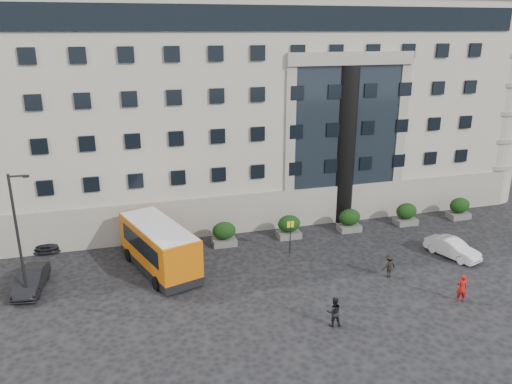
# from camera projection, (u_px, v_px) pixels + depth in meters

# --- Properties ---
(ground) EXTENTS (120.00, 120.00, 0.00)m
(ground) POSITION_uv_depth(u_px,v_px,m) (232.00, 298.00, 30.56)
(ground) COLOR black
(ground) RESTS_ON ground
(civic_building) EXTENTS (44.00, 24.00, 18.00)m
(civic_building) POSITION_uv_depth(u_px,v_px,m) (239.00, 99.00, 49.41)
(civic_building) COLOR #9E9A8C
(civic_building) RESTS_ON ground
(entrance_column) EXTENTS (1.80, 1.80, 13.00)m
(entrance_column) POSITION_uv_depth(u_px,v_px,m) (344.00, 146.00, 41.04)
(entrance_column) COLOR black
(entrance_column) RESTS_ON ground
(hedge_a) EXTENTS (1.80, 1.26, 1.84)m
(hedge_a) POSITION_uv_depth(u_px,v_px,m) (154.00, 241.00, 36.36)
(hedge_a) COLOR #575755
(hedge_a) RESTS_ON ground
(hedge_b) EXTENTS (1.80, 1.26, 1.84)m
(hedge_b) POSITION_uv_depth(u_px,v_px,m) (224.00, 234.00, 37.71)
(hedge_b) COLOR #575755
(hedge_b) RESTS_ON ground
(hedge_c) EXTENTS (1.80, 1.26, 1.84)m
(hedge_c) POSITION_uv_depth(u_px,v_px,m) (289.00, 227.00, 39.05)
(hedge_c) COLOR #575755
(hedge_c) RESTS_ON ground
(hedge_d) EXTENTS (1.80, 1.26, 1.84)m
(hedge_d) POSITION_uv_depth(u_px,v_px,m) (350.00, 220.00, 40.40)
(hedge_d) COLOR #575755
(hedge_d) RESTS_ON ground
(hedge_e) EXTENTS (1.80, 1.26, 1.84)m
(hedge_e) POSITION_uv_depth(u_px,v_px,m) (406.00, 214.00, 41.74)
(hedge_e) COLOR #575755
(hedge_e) RESTS_ON ground
(hedge_f) EXTENTS (1.80, 1.26, 1.84)m
(hedge_f) POSITION_uv_depth(u_px,v_px,m) (459.00, 208.00, 43.09)
(hedge_f) COLOR #575755
(hedge_f) RESTS_ON ground
(street_lamp) EXTENTS (1.16, 0.18, 8.00)m
(street_lamp) POSITION_uv_depth(u_px,v_px,m) (19.00, 234.00, 28.85)
(street_lamp) COLOR #262628
(street_lamp) RESTS_ON ground
(bus_stop_sign) EXTENTS (0.50, 0.08, 2.52)m
(bus_stop_sign) POSITION_uv_depth(u_px,v_px,m) (290.00, 232.00, 36.01)
(bus_stop_sign) COLOR #262628
(bus_stop_sign) RESTS_ON ground
(minibus) EXTENTS (4.97, 8.22, 3.24)m
(minibus) POSITION_uv_depth(u_px,v_px,m) (159.00, 245.00, 33.60)
(minibus) COLOR #BF5A09
(minibus) RESTS_ON ground
(red_truck) EXTENTS (2.84, 5.07, 2.59)m
(red_truck) POSITION_uv_depth(u_px,v_px,m) (22.00, 214.00, 40.49)
(red_truck) COLOR maroon
(red_truck) RESTS_ON ground
(parked_car_b) EXTENTS (1.90, 4.32, 1.38)m
(parked_car_b) POSITION_uv_depth(u_px,v_px,m) (31.00, 280.00, 31.24)
(parked_car_b) COLOR black
(parked_car_b) RESTS_ON ground
(parked_car_c) EXTENTS (2.37, 5.13, 1.45)m
(parked_car_c) POSITION_uv_depth(u_px,v_px,m) (51.00, 234.00, 38.19)
(parked_car_c) COLOR black
(parked_car_c) RESTS_ON ground
(white_taxi) EXTENTS (2.64, 4.24, 1.32)m
(white_taxi) POSITION_uv_depth(u_px,v_px,m) (452.00, 248.00, 35.86)
(white_taxi) COLOR silver
(white_taxi) RESTS_ON ground
(pedestrian_a) EXTENTS (0.74, 0.61, 1.76)m
(pedestrian_a) POSITION_uv_depth(u_px,v_px,m) (462.00, 288.00, 29.91)
(pedestrian_a) COLOR #A31410
(pedestrian_a) RESTS_ON ground
(pedestrian_b) EXTENTS (0.94, 0.79, 1.74)m
(pedestrian_b) POSITION_uv_depth(u_px,v_px,m) (334.00, 312.00, 27.43)
(pedestrian_b) COLOR black
(pedestrian_b) RESTS_ON ground
(pedestrian_c) EXTENTS (1.14, 0.80, 1.62)m
(pedestrian_c) POSITION_uv_depth(u_px,v_px,m) (389.00, 266.00, 32.89)
(pedestrian_c) COLOR black
(pedestrian_c) RESTS_ON ground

